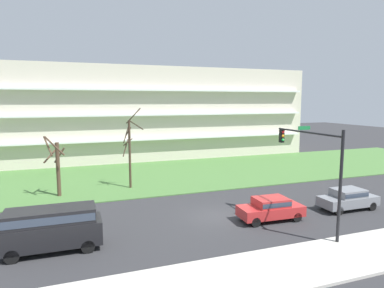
{
  "coord_description": "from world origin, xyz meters",
  "views": [
    {
      "loc": [
        -9.47,
        -20.9,
        8.09
      ],
      "look_at": [
        0.34,
        6.0,
        4.38
      ],
      "focal_mm": 31.56,
      "sensor_mm": 36.0,
      "label": 1
    }
  ],
  "objects_px": {
    "tree_far_left": "(57,165)",
    "sedan_gray_near_left": "(348,198)",
    "tree_left": "(130,149)",
    "traffic_signal_mast": "(316,160)",
    "van_black_center_left": "(51,226)",
    "sedan_red_center_right": "(271,208)"
  },
  "relations": [
    {
      "from": "tree_far_left",
      "to": "sedan_gray_near_left",
      "type": "distance_m",
      "value": 23.24
    },
    {
      "from": "tree_far_left",
      "to": "tree_left",
      "type": "xyz_separation_m",
      "value": [
        6.24,
        0.72,
        0.93
      ]
    },
    {
      "from": "tree_far_left",
      "to": "traffic_signal_mast",
      "type": "height_order",
      "value": "traffic_signal_mast"
    },
    {
      "from": "van_black_center_left",
      "to": "sedan_red_center_right",
      "type": "height_order",
      "value": "van_black_center_left"
    },
    {
      "from": "tree_far_left",
      "to": "tree_left",
      "type": "distance_m",
      "value": 6.35
    },
    {
      "from": "tree_left",
      "to": "tree_far_left",
      "type": "bearing_deg",
      "value": -173.37
    },
    {
      "from": "tree_far_left",
      "to": "tree_left",
      "type": "height_order",
      "value": "tree_left"
    },
    {
      "from": "sedan_gray_near_left",
      "to": "van_black_center_left",
      "type": "distance_m",
      "value": 20.42
    },
    {
      "from": "sedan_red_center_right",
      "to": "sedan_gray_near_left",
      "type": "bearing_deg",
      "value": 2.61
    },
    {
      "from": "van_black_center_left",
      "to": "sedan_red_center_right",
      "type": "bearing_deg",
      "value": 0.83
    },
    {
      "from": "tree_left",
      "to": "traffic_signal_mast",
      "type": "bearing_deg",
      "value": -58.13
    },
    {
      "from": "sedan_red_center_right",
      "to": "van_black_center_left",
      "type": "bearing_deg",
      "value": -177.39
    },
    {
      "from": "tree_left",
      "to": "sedan_gray_near_left",
      "type": "bearing_deg",
      "value": -39.58
    },
    {
      "from": "van_black_center_left",
      "to": "sedan_red_center_right",
      "type": "xyz_separation_m",
      "value": [
        13.72,
        -0.0,
        -0.52
      ]
    },
    {
      "from": "tree_left",
      "to": "sedan_red_center_right",
      "type": "xyz_separation_m",
      "value": [
        7.46,
        -11.7,
        -2.78
      ]
    },
    {
      "from": "tree_left",
      "to": "traffic_signal_mast",
      "type": "distance_m",
      "value": 16.82
    },
    {
      "from": "tree_left",
      "to": "sedan_gray_near_left",
      "type": "xyz_separation_m",
      "value": [
        14.16,
        -11.7,
        -2.78
      ]
    },
    {
      "from": "sedan_gray_near_left",
      "to": "traffic_signal_mast",
      "type": "xyz_separation_m",
      "value": [
        -5.29,
        -2.57,
        3.62
      ]
    },
    {
      "from": "tree_left",
      "to": "sedan_red_center_right",
      "type": "height_order",
      "value": "tree_left"
    },
    {
      "from": "sedan_red_center_right",
      "to": "traffic_signal_mast",
      "type": "relative_size",
      "value": 0.69
    },
    {
      "from": "tree_far_left",
      "to": "sedan_red_center_right",
      "type": "xyz_separation_m",
      "value": [
        13.7,
        -10.98,
        -1.86
      ]
    },
    {
      "from": "tree_far_left",
      "to": "sedan_red_center_right",
      "type": "height_order",
      "value": "tree_far_left"
    }
  ]
}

